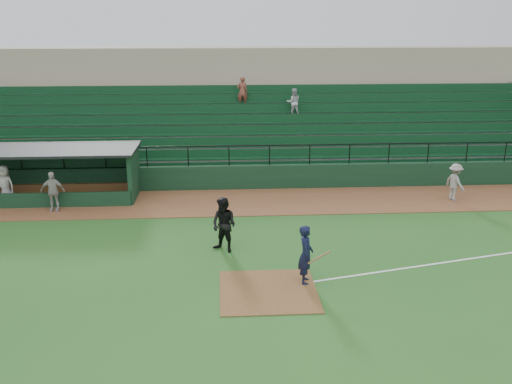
{
  "coord_description": "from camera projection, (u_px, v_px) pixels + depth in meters",
  "views": [
    {
      "loc": [
        -1.37,
        -16.61,
        8.0
      ],
      "look_at": [
        0.0,
        5.0,
        1.4
      ],
      "focal_mm": 39.26,
      "sensor_mm": 36.0,
      "label": 1
    }
  ],
  "objects": [
    {
      "name": "dugout",
      "position": [
        44.0,
        169.0,
        26.42
      ],
      "size": [
        8.9,
        3.2,
        2.42
      ],
      "color": "#10321C",
      "rests_on": "ground"
    },
    {
      "name": "home_plate_dirt",
      "position": [
        268.0,
        291.0,
        17.31
      ],
      "size": [
        3.0,
        3.0,
        0.03
      ],
      "primitive_type": "cube",
      "color": "brown",
      "rests_on": "ground"
    },
    {
      "name": "stadium_structure",
      "position": [
        244.0,
        122.0,
        33.31
      ],
      "size": [
        38.0,
        13.08,
        6.4
      ],
      "color": "#10321C",
      "rests_on": "ground"
    },
    {
      "name": "warning_track",
      "position": [
        252.0,
        202.0,
        25.91
      ],
      "size": [
        40.0,
        4.0,
        0.03
      ],
      "primitive_type": "cube",
      "color": "brown",
      "rests_on": "ground"
    },
    {
      "name": "foul_line",
      "position": [
        487.0,
        256.0,
        19.9
      ],
      "size": [
        17.49,
        4.44,
        0.01
      ],
      "primitive_type": "cube",
      "rotation": [
        0.0,
        0.0,
        0.24
      ],
      "color": "white",
      "rests_on": "ground"
    },
    {
      "name": "batter_at_plate",
      "position": [
        306.0,
        254.0,
        17.64
      ],
      "size": [
        1.07,
        0.76,
        1.94
      ],
      "color": "black",
      "rests_on": "ground"
    },
    {
      "name": "dugout_player_b",
      "position": [
        5.0,
        185.0,
        25.17
      ],
      "size": [
        1.02,
        0.8,
        1.85
      ],
      "primitive_type": "imported",
      "rotation": [
        0.0,
        0.0,
        -0.26
      ],
      "color": "#A6A09B",
      "rests_on": "warning_track"
    },
    {
      "name": "runner",
      "position": [
        455.0,
        182.0,
        25.85
      ],
      "size": [
        0.99,
        1.28,
        1.74
      ],
      "primitive_type": "imported",
      "rotation": [
        0.0,
        0.0,
        1.91
      ],
      "color": "#99948F",
      "rests_on": "warning_track"
    },
    {
      "name": "ground",
      "position": [
        266.0,
        277.0,
        18.27
      ],
      "size": [
        90.0,
        90.0,
        0.0
      ],
      "primitive_type": "plane",
      "color": "#23561C",
      "rests_on": "ground"
    },
    {
      "name": "umpire",
      "position": [
        224.0,
        225.0,
        20.09
      ],
      "size": [
        1.24,
        1.2,
        2.02
      ],
      "primitive_type": "imported",
      "rotation": [
        0.0,
        0.0,
        -0.63
      ],
      "color": "black",
      "rests_on": "ground"
    },
    {
      "name": "dugout_player_a",
      "position": [
        53.0,
        191.0,
        24.43
      ],
      "size": [
        1.04,
        0.46,
        1.76
      ],
      "primitive_type": "imported",
      "rotation": [
        0.0,
        0.0,
        0.03
      ],
      "color": "#ADA7A2",
      "rests_on": "warning_track"
    }
  ]
}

